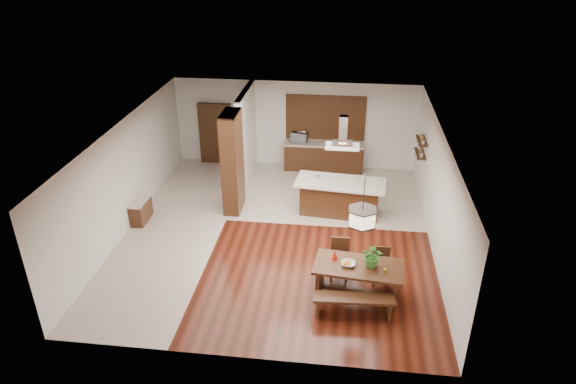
# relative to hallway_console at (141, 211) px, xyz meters

# --- Properties ---
(room_shell) EXTENTS (9.00, 9.04, 2.92)m
(room_shell) POSITION_rel_hallway_console_xyz_m (3.81, -0.20, 1.75)
(room_shell) COLOR #351109
(room_shell) RESTS_ON ground
(tile_hallway) EXTENTS (2.50, 9.00, 0.01)m
(tile_hallway) POSITION_rel_hallway_console_xyz_m (1.06, -0.20, -0.31)
(tile_hallway) COLOR beige
(tile_hallway) RESTS_ON ground
(tile_kitchen) EXTENTS (5.50, 4.00, 0.01)m
(tile_kitchen) POSITION_rel_hallway_console_xyz_m (5.06, 2.30, -0.31)
(tile_kitchen) COLOR beige
(tile_kitchen) RESTS_ON ground
(soffit_band) EXTENTS (8.00, 9.00, 0.02)m
(soffit_band) POSITION_rel_hallway_console_xyz_m (3.81, -0.20, 2.57)
(soffit_band) COLOR #3D230F
(soffit_band) RESTS_ON room_shell
(partition_pier) EXTENTS (0.45, 1.00, 2.90)m
(partition_pier) POSITION_rel_hallway_console_xyz_m (2.41, 1.00, 1.14)
(partition_pier) COLOR black
(partition_pier) RESTS_ON ground
(partition_stub) EXTENTS (0.18, 2.40, 2.90)m
(partition_stub) POSITION_rel_hallway_console_xyz_m (2.41, 3.10, 1.14)
(partition_stub) COLOR silver
(partition_stub) RESTS_ON ground
(hallway_console) EXTENTS (0.37, 0.88, 0.63)m
(hallway_console) POSITION_rel_hallway_console_xyz_m (0.00, 0.00, 0.00)
(hallway_console) COLOR black
(hallway_console) RESTS_ON ground
(hallway_doorway) EXTENTS (1.10, 0.20, 2.10)m
(hallway_doorway) POSITION_rel_hallway_console_xyz_m (1.11, 4.20, 0.74)
(hallway_doorway) COLOR black
(hallway_doorway) RESTS_ON ground
(rear_counter) EXTENTS (2.60, 0.62, 0.95)m
(rear_counter) POSITION_rel_hallway_console_xyz_m (4.81, 4.00, 0.16)
(rear_counter) COLOR black
(rear_counter) RESTS_ON ground
(kitchen_window) EXTENTS (2.60, 0.08, 1.50)m
(kitchen_window) POSITION_rel_hallway_console_xyz_m (4.81, 4.26, 1.44)
(kitchen_window) COLOR #AA5F33
(kitchen_window) RESTS_ON room_shell
(shelf_lower) EXTENTS (0.26, 0.90, 0.04)m
(shelf_lower) POSITION_rel_hallway_console_xyz_m (7.68, 2.40, 1.08)
(shelf_lower) COLOR black
(shelf_lower) RESTS_ON room_shell
(shelf_upper) EXTENTS (0.26, 0.90, 0.04)m
(shelf_upper) POSITION_rel_hallway_console_xyz_m (7.68, 2.40, 1.49)
(shelf_upper) COLOR black
(shelf_upper) RESTS_ON room_shell
(dining_table) EXTENTS (1.99, 1.15, 0.79)m
(dining_table) POSITION_rel_hallway_console_xyz_m (5.92, -2.56, 0.27)
(dining_table) COLOR black
(dining_table) RESTS_ON ground
(dining_bench) EXTENTS (1.71, 0.46, 0.48)m
(dining_bench) POSITION_rel_hallway_console_xyz_m (5.85, -3.24, -0.08)
(dining_bench) COLOR black
(dining_bench) RESTS_ON ground
(dining_chair_left) EXTENTS (0.43, 0.43, 0.96)m
(dining_chair_left) POSITION_rel_hallway_console_xyz_m (5.51, -1.93, 0.17)
(dining_chair_left) COLOR black
(dining_chair_left) RESTS_ON ground
(dining_chair_right) EXTENTS (0.39, 0.39, 0.86)m
(dining_chair_right) POSITION_rel_hallway_console_xyz_m (6.45, -2.03, 0.11)
(dining_chair_right) COLOR black
(dining_chair_right) RESTS_ON ground
(pendant_lantern) EXTENTS (0.64, 0.64, 1.31)m
(pendant_lantern) POSITION_rel_hallway_console_xyz_m (5.92, -2.56, 1.93)
(pendant_lantern) COLOR beige
(pendant_lantern) RESTS_ON room_shell
(foliage_plant) EXTENTS (0.57, 0.52, 0.53)m
(foliage_plant) POSITION_rel_hallway_console_xyz_m (6.21, -2.55, 0.74)
(foliage_plant) COLOR #367426
(foliage_plant) RESTS_ON dining_table
(fruit_bowl) EXTENTS (0.30, 0.30, 0.07)m
(fruit_bowl) POSITION_rel_hallway_console_xyz_m (5.70, -2.58, 0.51)
(fruit_bowl) COLOR beige
(fruit_bowl) RESTS_ON dining_table
(napkin_cone) EXTENTS (0.18, 0.18, 0.23)m
(napkin_cone) POSITION_rel_hallway_console_xyz_m (5.40, -2.37, 0.59)
(napkin_cone) COLOR #B5180C
(napkin_cone) RESTS_ON dining_table
(gold_ornament) EXTENTS (0.08, 0.08, 0.09)m
(gold_ornament) POSITION_rel_hallway_console_xyz_m (6.46, -2.75, 0.52)
(gold_ornament) COLOR gold
(gold_ornament) RESTS_ON dining_table
(kitchen_island) EXTENTS (2.56, 1.31, 1.02)m
(kitchen_island) POSITION_rel_hallway_console_xyz_m (5.42, 1.08, 0.21)
(kitchen_island) COLOR black
(kitchen_island) RESTS_ON ground
(range_hood) EXTENTS (0.90, 0.55, 0.87)m
(range_hood) POSITION_rel_hallway_console_xyz_m (5.42, 1.08, 2.15)
(range_hood) COLOR silver
(range_hood) RESTS_ON room_shell
(island_cup) EXTENTS (0.13, 0.13, 0.09)m
(island_cup) POSITION_rel_hallway_console_xyz_m (5.83, 1.00, 0.75)
(island_cup) COLOR white
(island_cup) RESTS_ON kitchen_island
(microwave) EXTENTS (0.58, 0.43, 0.30)m
(microwave) POSITION_rel_hallway_console_xyz_m (3.97, 4.02, 0.79)
(microwave) COLOR #AEB0B5
(microwave) RESTS_ON rear_counter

